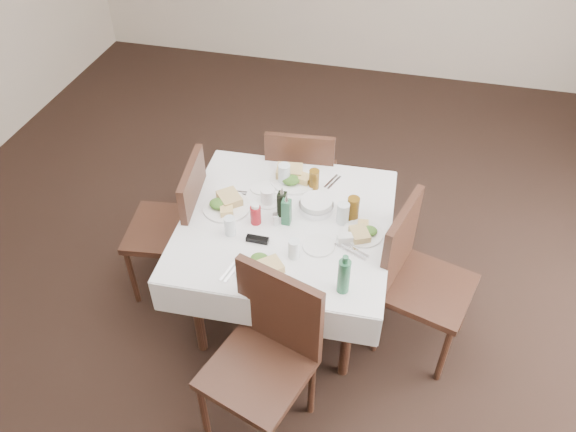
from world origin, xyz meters
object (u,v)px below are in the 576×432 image
object	(u,v)px
chair_west	(179,221)
coffee_mug	(268,197)
green_bottle	(344,276)
water_e	(343,213)
dining_table	(286,232)
bread_basket	(316,205)
oil_cruet_green	(286,211)
oil_cruet_dark	(282,203)
chair_east	(415,272)
ketchup_bottle	(256,214)
water_n	(284,174)
water_s	(294,249)
chair_south	(267,348)
water_w	(230,226)
chair_north	(301,177)

from	to	relation	value
chair_west	coffee_mug	bearing A→B (deg)	9.50
green_bottle	water_e	bearing A→B (deg)	99.83
chair_west	green_bottle	distance (m)	1.25
dining_table	bread_basket	distance (m)	0.24
oil_cruet_green	bread_basket	bearing A→B (deg)	47.67
oil_cruet_dark	coffee_mug	world-z (taller)	oil_cruet_dark
chair_east	ketchup_bottle	distance (m)	0.98
water_n	ketchup_bottle	size ratio (longest dim) A/B	1.03
green_bottle	oil_cruet_green	bearing A→B (deg)	133.28
chair_east	water_s	world-z (taller)	chair_east
oil_cruet_dark	water_e	bearing A→B (deg)	4.23
coffee_mug	water_n	bearing A→B (deg)	77.44
bread_basket	oil_cruet_dark	distance (m)	0.22
dining_table	chair_south	distance (m)	0.77
ketchup_bottle	chair_east	bearing A→B (deg)	0.36
water_s	ketchup_bottle	size ratio (longest dim) A/B	0.86
water_n	water_w	world-z (taller)	water_n
oil_cruet_dark	ketchup_bottle	size ratio (longest dim) A/B	1.54
dining_table	ketchup_bottle	size ratio (longest dim) A/B	9.33
dining_table	water_s	distance (m)	0.33
dining_table	oil_cruet_green	bearing A→B (deg)	-61.70
chair_west	water_n	xyz separation A→B (m)	(0.61, 0.30, 0.26)
water_e	oil_cruet_dark	xyz separation A→B (m)	(-0.36, -0.03, 0.02)
ketchup_bottle	coffee_mug	world-z (taller)	ketchup_bottle
ketchup_bottle	coffee_mug	size ratio (longest dim) A/B	0.89
oil_cruet_green	dining_table	bearing A→B (deg)	118.30
dining_table	oil_cruet_dark	bearing A→B (deg)	126.32
chair_east	water_n	bearing A→B (deg)	155.89
chair_south	bread_basket	world-z (taller)	chair_south
coffee_mug	bread_basket	bearing A→B (deg)	2.13
chair_east	green_bottle	xyz separation A→B (m)	(-0.37, -0.39, 0.30)
bread_basket	oil_cruet_dark	world-z (taller)	oil_cruet_dark
chair_south	water_w	bearing A→B (deg)	122.76
chair_north	bread_basket	xyz separation A→B (m)	(0.22, -0.55, 0.24)
chair_east	coffee_mug	bearing A→B (deg)	168.81
chair_east	coffee_mug	size ratio (longest dim) A/B	6.52
chair_west	water_s	distance (m)	0.91
chair_north	oil_cruet_green	xyz separation A→B (m)	(0.07, -0.71, 0.30)
water_s	ketchup_bottle	bearing A→B (deg)	142.33
chair_west	bread_basket	distance (m)	0.89
bread_basket	oil_cruet_dark	xyz separation A→B (m)	(-0.18, -0.10, 0.06)
oil_cruet_green	green_bottle	distance (m)	0.59
chair_north	water_n	world-z (taller)	chair_north
chair_south	green_bottle	distance (m)	0.53
chair_east	oil_cruet_green	bearing A→B (deg)	177.40
water_e	chair_east	bearing A→B (deg)	-14.74
water_n	water_s	size ratio (longest dim) A/B	1.20
oil_cruet_dark	ketchup_bottle	world-z (taller)	oil_cruet_dark
green_bottle	water_n	bearing A→B (deg)	122.83
dining_table	chair_west	bearing A→B (deg)	176.89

